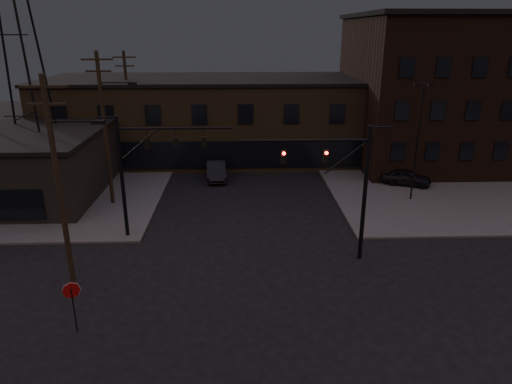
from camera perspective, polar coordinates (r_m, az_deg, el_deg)
ground at (r=23.42m, az=-0.41°, el=-13.67°), size 140.00×140.00×0.00m
sidewalk_ne at (r=48.98m, az=25.46°, el=2.55°), size 30.00×30.00×0.15m
sidewalk_nw at (r=48.50m, az=-28.24°, el=1.95°), size 30.00×30.00×0.15m
building_row at (r=48.39m, az=-1.39°, el=9.06°), size 40.00×12.00×8.00m
building_right at (r=51.18m, az=24.61°, el=11.32°), size 22.00×16.00×14.00m
traffic_signal_near at (r=26.02m, az=11.16°, el=1.51°), size 7.12×0.24×8.00m
traffic_signal_far at (r=29.32m, az=-14.16°, el=3.50°), size 7.12×0.24×8.00m
stop_sign at (r=22.05m, az=-22.01°, el=-11.93°), size 0.72×0.33×2.48m
utility_pole_near at (r=24.36m, az=-23.38°, el=1.30°), size 3.70×0.28×11.00m
utility_pole_mid at (r=35.64m, az=-18.30°, el=7.75°), size 3.70×0.28×11.50m
utility_pole_far at (r=47.40m, az=-15.65°, el=10.32°), size 2.20×0.28×11.00m
transmission_tower at (r=41.43m, az=-28.30°, el=16.92°), size 7.00×7.00×25.00m
lot_light_a at (r=36.94m, az=19.65°, el=7.01°), size 1.50×0.28×9.14m
lot_light_b at (r=43.86m, az=24.71°, el=8.20°), size 1.50×0.28×9.14m
parked_car_lot_a at (r=41.49m, az=18.28°, el=1.78°), size 4.42×3.10×1.40m
parked_car_lot_b at (r=44.06m, az=18.57°, el=2.71°), size 4.80×2.51×1.33m
car_crossing at (r=41.74m, az=-5.00°, el=2.76°), size 2.09×5.02×1.61m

